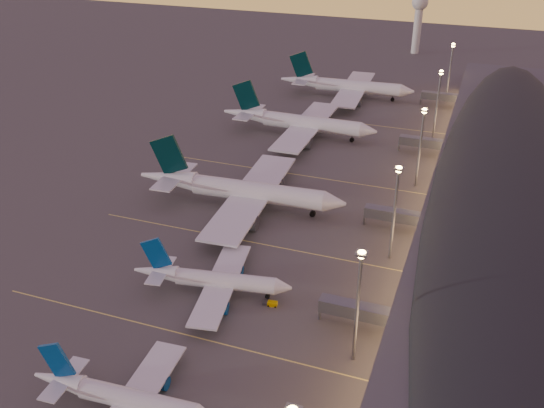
% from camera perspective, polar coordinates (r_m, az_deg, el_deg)
% --- Properties ---
extents(ground, '(700.00, 700.00, 0.00)m').
position_cam_1_polar(ground, '(136.77, -7.44, -10.76)').
color(ground, '#44423F').
extents(airliner_narrow_south, '(36.24, 32.40, 12.95)m').
position_cam_1_polar(airliner_narrow_south, '(117.12, -13.87, -17.25)').
color(airliner_narrow_south, silver).
rests_on(airliner_narrow_south, ground).
extents(airliner_narrow_north, '(37.84, 34.19, 13.54)m').
position_cam_1_polar(airliner_narrow_north, '(142.51, -5.65, -7.11)').
color(airliner_narrow_north, silver).
rests_on(airliner_narrow_north, ground).
extents(airliner_wide_near, '(63.84, 58.22, 20.43)m').
position_cam_1_polar(airliner_wide_near, '(178.49, -3.02, 1.30)').
color(airliner_wide_near, silver).
rests_on(airliner_wide_near, ground).
extents(airliner_wide_mid, '(60.88, 55.19, 19.55)m').
position_cam_1_polar(airliner_wide_mid, '(232.39, 2.49, 7.69)').
color(airliner_wide_mid, silver).
rests_on(airliner_wide_mid, ground).
extents(airliner_wide_far, '(60.63, 55.25, 19.41)m').
position_cam_1_polar(airliner_wide_far, '(278.93, 7.01, 10.96)').
color(airliner_wide_far, silver).
rests_on(airliner_wide_far, ground).
extents(terminal_building, '(56.35, 255.00, 17.46)m').
position_cam_1_polar(terminal_building, '(182.72, 21.06, 1.25)').
color(terminal_building, '#46464B').
rests_on(terminal_building, ground).
extents(light_masts, '(2.20, 217.20, 25.90)m').
position_cam_1_polar(light_masts, '(172.95, 13.00, 4.19)').
color(light_masts, slate).
rests_on(light_masts, ground).
extents(radar_tower, '(9.00, 9.00, 32.50)m').
position_cam_1_polar(radar_tower, '(361.59, 13.66, 17.02)').
color(radar_tower, silver).
rests_on(radar_tower, ground).
extents(lane_markings, '(90.00, 180.36, 0.00)m').
position_cam_1_polar(lane_markings, '(166.69, -1.24, -2.77)').
color(lane_markings, '#D8C659').
rests_on(lane_markings, ground).
extents(baggage_tug_c, '(3.50, 1.76, 1.00)m').
position_cam_1_polar(baggage_tug_c, '(139.54, -0.13, -9.35)').
color(baggage_tug_c, '#D9AD01').
rests_on(baggage_tug_c, ground).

